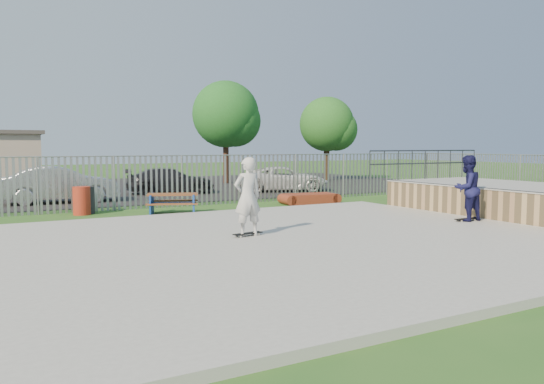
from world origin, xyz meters
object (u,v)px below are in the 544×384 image
car_silver (60,185)px  tree_right (327,124)px  trash_bin_grey (86,200)px  funbox (310,199)px  car_dark (170,181)px  picnic_table (173,204)px  tree_mid (226,114)px  trash_bin_red (82,201)px  car_white (284,179)px  skater_navy (467,188)px  skater_white (248,197)px

car_silver → tree_right: 19.06m
trash_bin_grey → tree_right: (17.41, 10.35, 3.33)m
funbox → car_dark: bearing=123.4°
picnic_table → tree_right: 19.40m
trash_bin_grey → tree_mid: 15.85m
trash_bin_red → car_silver: 4.36m
trash_bin_red → tree_right: 20.83m
picnic_table → car_white: size_ratio=0.46×
funbox → car_silver: bearing=156.6°
picnic_table → trash_bin_red: (-2.79, 1.40, 0.12)m
picnic_table → car_silver: size_ratio=0.46×
tree_right → tree_mid: bearing=172.1°
skater_navy → tree_mid: bearing=-93.8°
trash_bin_grey → tree_mid: tree_mid is taller
trash_bin_red → skater_white: skater_white is taller
skater_white → funbox: bearing=-133.4°
tree_right → trash_bin_red: bearing=-148.9°
car_dark → car_white: size_ratio=0.94×
trash_bin_red → tree_right: tree_right is taller
skater_white → trash_bin_red: bearing=-70.6°
trash_bin_red → car_white: car_white is taller
car_dark → skater_white: (-2.49, -13.71, 0.48)m
car_dark → car_white: bearing=-91.7°
car_white → tree_mid: (-0.24, 6.87, 3.67)m
funbox → trash_bin_red: size_ratio=2.21×
picnic_table → car_dark: bearing=93.3°
trash_bin_red → car_white: (10.83, 4.73, 0.17)m
tree_right → skater_navy: bearing=-113.1°
trash_bin_grey → skater_white: skater_white is taller
funbox → trash_bin_red: trash_bin_red is taller
trash_bin_grey → tree_right: tree_right is taller
trash_bin_grey → car_silver: bearing=94.6°
trash_bin_red → car_silver: bearing=91.8°
trash_bin_grey → tree_mid: bearing=47.5°
trash_bin_red → skater_navy: (9.57, -8.20, 0.64)m
funbox → car_dark: (-3.60, 7.12, 0.44)m
skater_white → tree_mid: bearing=-113.1°
trash_bin_grey → car_dark: 7.83m
skater_navy → car_dark: bearing=-74.1°
picnic_table → skater_white: size_ratio=1.08×
trash_bin_red → skater_white: 7.93m
trash_bin_grey → car_dark: bearing=50.1°
car_silver → car_white: 10.97m
car_silver → tree_mid: (10.72, 7.26, 3.55)m
tree_mid → skater_white: (-7.87, -19.03, -3.20)m
funbox → tree_mid: (1.78, 12.44, 4.12)m
funbox → car_white: car_white is taller
car_dark → trash_bin_red: bearing=154.2°
car_white → tree_right: size_ratio=0.81×
trash_bin_red → car_dark: bearing=50.4°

